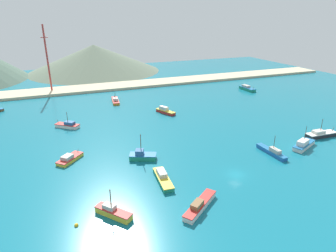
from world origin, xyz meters
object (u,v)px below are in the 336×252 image
at_px(fishing_boat_9, 165,111).
at_px(buoy_1, 76,225).
at_px(radio_tower, 47,59).
at_px(fishing_boat_0, 272,152).
at_px(fishing_boat_7, 304,145).
at_px(fishing_boat_6, 115,101).
at_px(fishing_boat_12, 69,158).
at_px(fishing_boat_4, 163,178).
at_px(fishing_boat_11, 321,134).
at_px(fishing_boat_1, 200,205).
at_px(fishing_boat_8, 142,156).
at_px(fishing_boat_5, 68,125).
at_px(fishing_boat_2, 247,88).
at_px(fishing_boat_3, 113,212).

xyz_separation_m(fishing_boat_9, buoy_1, (-37.94, -53.44, -0.77)).
bearing_deg(fishing_boat_9, radio_tower, 128.59).
xyz_separation_m(fishing_boat_0, fishing_boat_7, (11.11, -0.02, 0.22)).
bearing_deg(fishing_boat_6, fishing_boat_0, -66.37).
relative_size(fishing_boat_7, fishing_boat_12, 1.31).
relative_size(fishing_boat_4, fishing_boat_6, 0.88).
relative_size(fishing_boat_11, radio_tower, 0.33).
bearing_deg(fishing_boat_12, fishing_boat_1, -53.80).
height_order(fishing_boat_7, fishing_boat_8, fishing_boat_8).
bearing_deg(fishing_boat_5, fishing_boat_9, 3.26).
bearing_deg(fishing_boat_5, radio_tower, 94.17).
height_order(fishing_boat_1, radio_tower, radio_tower).
distance_m(fishing_boat_2, radio_tower, 97.25).
xyz_separation_m(fishing_boat_3, fishing_boat_5, (-4.58, 51.03, -0.01)).
relative_size(fishing_boat_4, fishing_boat_8, 1.32).
xyz_separation_m(fishing_boat_8, fishing_boat_12, (-17.79, 6.05, -0.27)).
height_order(fishing_boat_0, fishing_boat_5, fishing_boat_0).
bearing_deg(fishing_boat_2, fishing_boat_4, -137.52).
height_order(fishing_boat_6, radio_tower, radio_tower).
distance_m(fishing_boat_2, fishing_boat_5, 89.52).
bearing_deg(fishing_boat_8, radio_tower, 103.73).
bearing_deg(fishing_boat_9, fishing_boat_3, -120.47).
distance_m(fishing_boat_2, fishing_boat_11, 59.88).
xyz_separation_m(fishing_boat_6, fishing_boat_12, (-22.60, -49.04, -0.03)).
bearing_deg(fishing_boat_6, fishing_boat_9, -56.46).
bearing_deg(fishing_boat_12, fishing_boat_2, 27.28).
relative_size(fishing_boat_2, fishing_boat_5, 1.24).
xyz_separation_m(fishing_boat_6, fishing_boat_7, (39.74, -65.44, 0.26)).
relative_size(fishing_boat_2, fishing_boat_8, 1.32).
bearing_deg(fishing_boat_11, fishing_boat_3, -168.60).
distance_m(fishing_boat_1, fishing_boat_2, 100.73).
distance_m(fishing_boat_6, fishing_boat_12, 54.00).
xyz_separation_m(fishing_boat_11, fishing_boat_12, (-73.43, 12.34, -0.16)).
height_order(fishing_boat_1, fishing_boat_3, fishing_boat_3).
bearing_deg(radio_tower, fishing_boat_0, -60.04).
xyz_separation_m(fishing_boat_8, fishing_boat_11, (55.64, -6.28, -0.10)).
height_order(fishing_boat_0, fishing_boat_8, fishing_boat_8).
xyz_separation_m(fishing_boat_0, buoy_1, (-52.04, -9.94, -0.61)).
height_order(fishing_boat_0, radio_tower, radio_tower).
distance_m(fishing_boat_9, fishing_boat_12, 45.99).
bearing_deg(fishing_boat_6, radio_tower, 132.14).
xyz_separation_m(fishing_boat_9, radio_tower, (-39.56, 49.59, 15.14)).
height_order(fishing_boat_8, fishing_boat_11, fishing_boat_8).
xyz_separation_m(fishing_boat_3, fishing_boat_8, (11.87, 19.89, 0.11)).
bearing_deg(buoy_1, fishing_boat_7, 8.92).
height_order(fishing_boat_0, buoy_1, fishing_boat_0).
height_order(fishing_boat_7, radio_tower, radio_tower).
xyz_separation_m(fishing_boat_6, fishing_boat_11, (50.83, -61.38, 0.13)).
relative_size(fishing_boat_6, radio_tower, 0.36).
bearing_deg(fishing_boat_0, fishing_boat_1, -154.89).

